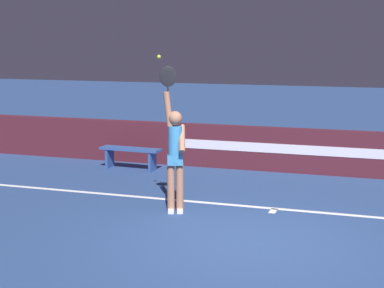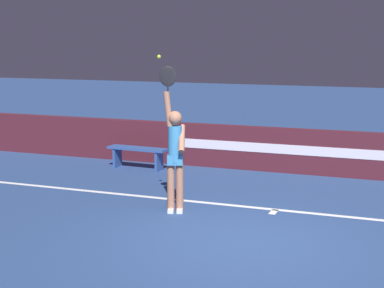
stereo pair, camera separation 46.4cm
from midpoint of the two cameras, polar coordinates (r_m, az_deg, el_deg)
ground_plane at (r=9.06m, az=4.13°, el=-9.07°), size 60.00×60.00×0.00m
court_lines at (r=8.22m, az=2.54°, el=-11.04°), size 12.18×5.65×0.00m
back_wall at (r=13.61m, az=9.20°, el=-0.64°), size 17.31×0.30×0.98m
tennis_player at (r=10.27m, az=-2.90°, el=-0.80°), size 0.50×0.44×2.49m
tennis_ball at (r=10.13m, az=-4.43°, el=8.13°), size 0.07×0.07×0.07m
courtside_bench_near at (r=13.87m, az=-6.72°, el=-0.87°), size 1.44×0.44×0.49m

